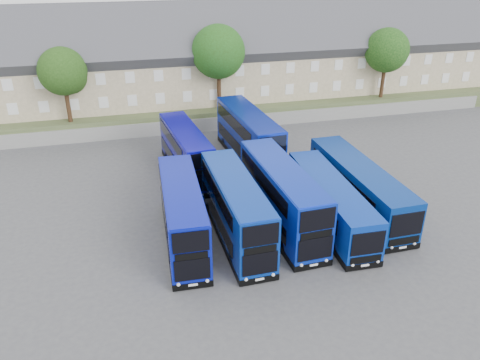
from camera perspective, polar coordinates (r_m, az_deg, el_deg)
name	(u,v)px	position (r m, az deg, el deg)	size (l,w,h in m)	color
ground	(273,252)	(31.57, 4.01, -8.74)	(120.00, 120.00, 0.00)	#45454A
retaining_wall	(205,125)	(52.14, -4.30, 6.75)	(70.00, 0.40, 1.50)	slate
earth_bank	(190,98)	(61.47, -6.08, 9.95)	(80.00, 20.00, 2.00)	#434F2C
terrace_row	(243,57)	(57.51, 0.42, 14.71)	(66.00, 10.40, 11.20)	tan
dd_front_left	(183,216)	(31.66, -7.00, -4.33)	(2.94, 10.72, 4.22)	#08149E
dd_front_mid	(236,210)	(31.91, -0.51, -3.71)	(2.69, 11.00, 4.35)	#082B93
dd_front_right	(281,198)	(33.41, 5.08, -2.17)	(3.09, 11.54, 4.55)	#0924A5
dd_rear_left	(186,152)	(41.56, -6.60, 3.36)	(3.43, 10.65, 4.16)	#090897
dd_rear_right	(249,137)	(43.96, 1.05, 5.21)	(3.54, 11.96, 4.69)	navy
coach_east_a	(330,203)	(34.48, 10.90, -2.81)	(2.95, 12.03, 3.27)	#082E9F
coach_east_b	(359,187)	(36.98, 14.25, -0.88)	(2.82, 12.84, 3.50)	navy
tree_west	(64,73)	(51.00, -20.63, 12.12)	(4.80, 4.80, 7.65)	#382314
tree_mid	(219,54)	(52.14, -2.52, 15.14)	(5.76, 5.76, 9.18)	#382314
tree_east	(387,52)	(59.28, 17.52, 14.68)	(5.12, 5.12, 8.16)	#382314
tree_far	(400,37)	(68.22, 18.97, 16.16)	(5.44, 5.44, 8.67)	#382314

